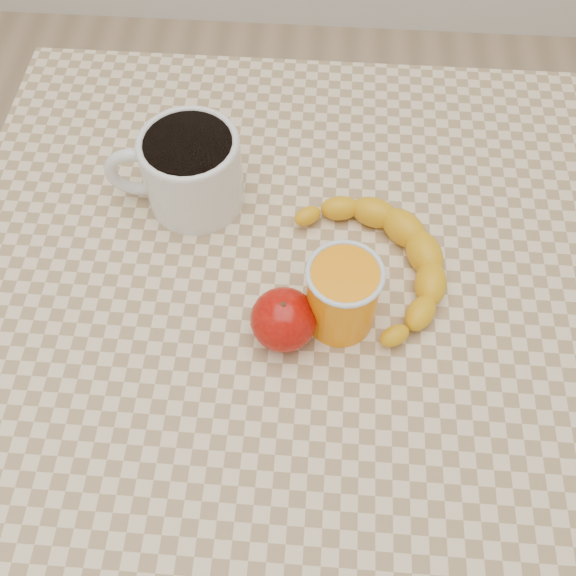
# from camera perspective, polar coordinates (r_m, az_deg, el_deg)

# --- Properties ---
(ground) EXTENTS (3.00, 3.00, 0.00)m
(ground) POSITION_cam_1_polar(r_m,az_deg,el_deg) (1.42, 0.00, -16.42)
(ground) COLOR tan
(ground) RESTS_ON ground
(table) EXTENTS (0.80, 0.80, 0.75)m
(table) POSITION_cam_1_polar(r_m,az_deg,el_deg) (0.80, 0.00, -3.97)
(table) COLOR beige
(table) RESTS_ON ground
(coffee_mug) EXTENTS (0.17, 0.13, 0.10)m
(coffee_mug) POSITION_cam_1_polar(r_m,az_deg,el_deg) (0.77, -8.77, 10.46)
(coffee_mug) COLOR silver
(coffee_mug) RESTS_ON table
(orange_juice_glass) EXTENTS (0.08, 0.08, 0.09)m
(orange_juice_glass) POSITION_cam_1_polar(r_m,az_deg,el_deg) (0.67, 4.85, -0.62)
(orange_juice_glass) COLOR orange
(orange_juice_glass) RESTS_ON table
(apple) EXTENTS (0.09, 0.09, 0.07)m
(apple) POSITION_cam_1_polar(r_m,az_deg,el_deg) (0.67, -0.40, -2.82)
(apple) COLOR #870504
(apple) RESTS_ON table
(banana) EXTENTS (0.35, 0.37, 0.04)m
(banana) POSITION_cam_1_polar(r_m,az_deg,el_deg) (0.73, 8.15, 2.43)
(banana) COLOR gold
(banana) RESTS_ON table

